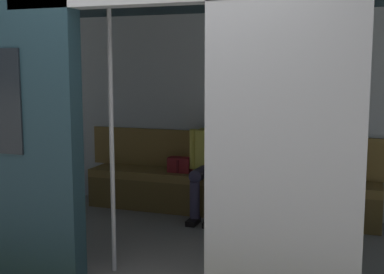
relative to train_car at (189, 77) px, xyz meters
name	(u,v)px	position (x,y,z in m)	size (l,w,h in m)	color
train_car	(189,77)	(0.00, 0.00, 0.00)	(6.40, 2.68, 2.34)	silver
bench_seat	(226,185)	(-0.07, -1.00, -1.20)	(3.24, 0.44, 0.45)	olive
person_seated	(212,156)	(0.07, -0.94, -0.87)	(0.55, 0.67, 1.18)	#D8CC4C
handbag	(180,165)	(0.48, -1.03, -1.01)	(0.26, 0.15, 0.17)	maroon
book	(244,175)	(-0.26, -1.05, -1.08)	(0.15, 0.22, 0.03)	#33723F
grab_pole_door	(112,135)	(0.36, 0.78, -0.44)	(0.04, 0.04, 2.20)	silver
grab_pole_far	(218,140)	(-0.49, 0.74, -0.44)	(0.04, 0.04, 2.20)	silver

